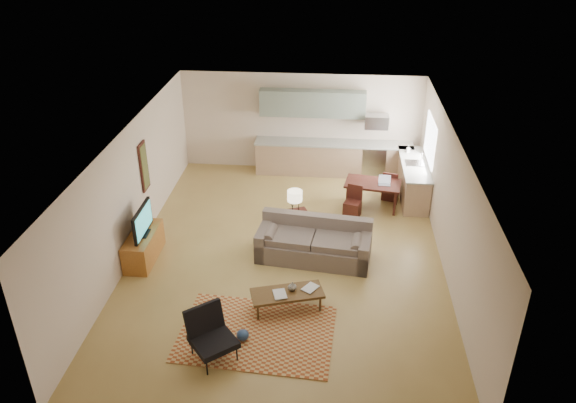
# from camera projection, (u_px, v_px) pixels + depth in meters

# --- Properties ---
(room) EXTENTS (9.00, 9.00, 9.00)m
(room) POSITION_uv_depth(u_px,v_px,m) (287.00, 200.00, 11.32)
(room) COLOR #A28344
(room) RESTS_ON ground
(kitchen_counter_back) EXTENTS (4.26, 0.64, 0.92)m
(kitchen_counter_back) POSITION_uv_depth(u_px,v_px,m) (333.00, 158.00, 15.34)
(kitchen_counter_back) COLOR tan
(kitchen_counter_back) RESTS_ON ground
(kitchen_counter_right) EXTENTS (0.64, 2.26, 0.92)m
(kitchen_counter_right) POSITION_uv_depth(u_px,v_px,m) (413.00, 180.00, 14.15)
(kitchen_counter_right) COLOR tan
(kitchen_counter_right) RESTS_ON ground
(kitchen_range) EXTENTS (0.62, 0.62, 0.90)m
(kitchen_range) POSITION_uv_depth(u_px,v_px,m) (373.00, 160.00, 15.26)
(kitchen_range) COLOR #A5A8AD
(kitchen_range) RESTS_ON ground
(kitchen_microwave) EXTENTS (0.62, 0.40, 0.35)m
(kitchen_microwave) POSITION_uv_depth(u_px,v_px,m) (376.00, 121.00, 14.76)
(kitchen_microwave) COLOR #A5A8AD
(kitchen_microwave) RESTS_ON room
(upper_cabinets) EXTENTS (2.80, 0.34, 0.70)m
(upper_cabinets) POSITION_uv_depth(u_px,v_px,m) (313.00, 103.00, 14.81)
(upper_cabinets) COLOR gray
(upper_cabinets) RESTS_ON room
(window_right) EXTENTS (0.02, 1.40, 1.05)m
(window_right) POSITION_uv_depth(u_px,v_px,m) (430.00, 140.00, 13.61)
(window_right) COLOR white
(window_right) RESTS_ON room
(wall_art_left) EXTENTS (0.06, 0.42, 1.10)m
(wall_art_left) POSITION_uv_depth(u_px,v_px,m) (144.00, 166.00, 12.26)
(wall_art_left) COLOR olive
(wall_art_left) RESTS_ON room
(triptych) EXTENTS (1.70, 0.04, 0.50)m
(triptych) POSITION_uv_depth(u_px,v_px,m) (298.00, 109.00, 15.06)
(triptych) COLOR beige
(triptych) RESTS_ON room
(rug) EXTENTS (2.78, 2.02, 0.02)m
(rug) POSITION_uv_depth(u_px,v_px,m) (257.00, 333.00, 9.80)
(rug) COLOR #9B431F
(rug) RESTS_ON floor
(sofa) EXTENTS (2.56, 1.36, 0.85)m
(sofa) POSITION_uv_depth(u_px,v_px,m) (314.00, 241.00, 11.67)
(sofa) COLOR #67584F
(sofa) RESTS_ON floor
(coffee_table) EXTENTS (1.42, 0.88, 0.40)m
(coffee_table) POSITION_uv_depth(u_px,v_px,m) (287.00, 301.00, 10.29)
(coffee_table) COLOR #442C12
(coffee_table) RESTS_ON floor
(book_a) EXTENTS (0.39, 0.43, 0.03)m
(book_a) POSITION_uv_depth(u_px,v_px,m) (274.00, 295.00, 10.10)
(book_a) COLOR maroon
(book_a) RESTS_ON coffee_table
(book_b) EXTENTS (0.50, 0.51, 0.02)m
(book_b) POSITION_uv_depth(u_px,v_px,m) (305.00, 286.00, 10.35)
(book_b) COLOR navy
(book_b) RESTS_ON coffee_table
(vase) EXTENTS (0.24, 0.24, 0.17)m
(vase) POSITION_uv_depth(u_px,v_px,m) (292.00, 286.00, 10.23)
(vase) COLOR black
(vase) RESTS_ON coffee_table
(armchair) EXTENTS (1.07, 1.07, 0.87)m
(armchair) POSITION_uv_depth(u_px,v_px,m) (213.00, 337.00, 9.08)
(armchair) COLOR black
(armchair) RESTS_ON floor
(tv_credenza) EXTENTS (0.51, 1.32, 0.61)m
(tv_credenza) POSITION_uv_depth(u_px,v_px,m) (144.00, 246.00, 11.72)
(tv_credenza) COLOR #965621
(tv_credenza) RESTS_ON floor
(tv) EXTENTS (0.10, 1.02, 0.61)m
(tv) POSITION_uv_depth(u_px,v_px,m) (142.00, 221.00, 11.43)
(tv) COLOR black
(tv) RESTS_ON tv_credenza
(console_table) EXTENTS (0.68, 0.57, 0.68)m
(console_table) POSITION_uv_depth(u_px,v_px,m) (295.00, 226.00, 12.40)
(console_table) COLOR #34130F
(console_table) RESTS_ON floor
(table_lamp) EXTENTS (0.45, 0.45, 0.54)m
(table_lamp) POSITION_uv_depth(u_px,v_px,m) (295.00, 201.00, 12.11)
(table_lamp) COLOR beige
(table_lamp) RESTS_ON console_table
(dining_table) EXTENTS (1.43, 0.97, 0.67)m
(dining_table) POSITION_uv_depth(u_px,v_px,m) (372.00, 195.00, 13.70)
(dining_table) COLOR #34130F
(dining_table) RESTS_ON floor
(dining_chair_near) EXTENTS (0.47, 0.48, 0.77)m
(dining_chair_near) POSITION_uv_depth(u_px,v_px,m) (353.00, 202.00, 13.27)
(dining_chair_near) COLOR #34130F
(dining_chair_near) RESTS_ON floor
(dining_chair_far) EXTENTS (0.46, 0.47, 0.78)m
(dining_chair_far) POSITION_uv_depth(u_px,v_px,m) (391.00, 185.00, 14.07)
(dining_chair_far) COLOR #34130F
(dining_chair_far) RESTS_ON floor
(laptop) EXTENTS (0.29, 0.23, 0.21)m
(laptop) POSITION_uv_depth(u_px,v_px,m) (385.00, 181.00, 13.39)
(laptop) COLOR #A5A8AD
(laptop) RESTS_ON dining_table
(soap_bottle) EXTENTS (0.11, 0.12, 0.19)m
(soap_bottle) POSITION_uv_depth(u_px,v_px,m) (408.00, 149.00, 14.49)
(soap_bottle) COLOR beige
(soap_bottle) RESTS_ON kitchen_counter_right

